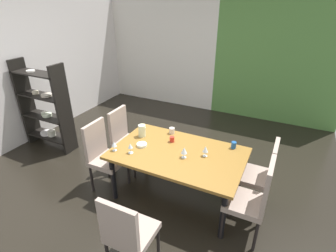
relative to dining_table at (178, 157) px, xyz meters
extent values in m
cube|color=black|center=(-0.59, 0.20, -0.66)|extent=(5.59, 6.22, 0.02)
cube|color=silver|center=(-1.95, 3.26, 0.70)|extent=(2.87, 0.10, 2.71)
cube|color=#51813D|center=(0.85, 3.26, 0.70)|extent=(2.71, 0.10, 2.71)
cube|color=silver|center=(-3.33, 0.20, 0.70)|extent=(0.10, 6.22, 2.71)
cube|color=olive|center=(0.00, 0.00, 0.05)|extent=(1.74, 1.09, 0.04)
cylinder|color=black|center=(-0.77, 0.44, -0.31)|extent=(0.07, 0.07, 0.69)
cylinder|color=black|center=(0.77, 0.44, -0.31)|extent=(0.07, 0.07, 0.69)
cylinder|color=black|center=(-0.77, -0.44, -0.31)|extent=(0.07, 0.07, 0.69)
cylinder|color=black|center=(0.77, -0.44, -0.31)|extent=(0.07, 0.07, 0.69)
cube|color=gray|center=(-0.96, -0.27, -0.18)|extent=(0.44, 0.44, 0.07)
cube|color=gray|center=(-1.16, -0.27, 0.10)|extent=(0.05, 0.42, 0.56)
cylinder|color=black|center=(-0.77, -0.08, -0.43)|extent=(0.04, 0.04, 0.44)
cylinder|color=black|center=(-0.77, -0.46, -0.43)|extent=(0.04, 0.04, 0.44)
cylinder|color=black|center=(-1.15, -0.08, -0.43)|extent=(0.04, 0.04, 0.44)
cylinder|color=black|center=(-1.15, -0.46, -0.43)|extent=(0.04, 0.04, 0.44)
cube|color=gray|center=(0.03, -1.19, -0.18)|extent=(0.44, 0.44, 0.07)
cube|color=gray|center=(0.03, -1.39, 0.08)|extent=(0.42, 0.05, 0.52)
cylinder|color=black|center=(-0.16, -1.00, -0.43)|extent=(0.04, 0.04, 0.44)
cylinder|color=black|center=(0.22, -1.00, -0.43)|extent=(0.04, 0.04, 0.44)
cube|color=gray|center=(-0.96, 0.27, -0.18)|extent=(0.44, 0.44, 0.07)
cube|color=gray|center=(-1.16, 0.27, 0.10)|extent=(0.05, 0.42, 0.55)
cylinder|color=black|center=(-0.77, 0.46, -0.43)|extent=(0.04, 0.04, 0.44)
cylinder|color=black|center=(-0.77, 0.08, -0.43)|extent=(0.04, 0.04, 0.44)
cylinder|color=black|center=(-1.15, 0.46, -0.43)|extent=(0.04, 0.04, 0.44)
cylinder|color=black|center=(-1.15, 0.08, -0.43)|extent=(0.04, 0.04, 0.44)
cube|color=gray|center=(0.96, -0.27, -0.18)|extent=(0.44, 0.44, 0.07)
cube|color=gray|center=(1.16, -0.27, 0.12)|extent=(0.05, 0.42, 0.60)
cylinder|color=black|center=(0.77, -0.46, -0.43)|extent=(0.04, 0.04, 0.44)
cylinder|color=black|center=(0.77, -0.08, -0.43)|extent=(0.04, 0.04, 0.44)
cylinder|color=black|center=(1.15, -0.46, -0.43)|extent=(0.04, 0.04, 0.44)
cylinder|color=black|center=(1.15, -0.08, -0.43)|extent=(0.04, 0.04, 0.44)
cube|color=gray|center=(0.96, 0.27, -0.18)|extent=(0.44, 0.44, 0.07)
cube|color=gray|center=(1.16, 0.27, 0.09)|extent=(0.05, 0.42, 0.53)
cylinder|color=black|center=(0.77, 0.08, -0.43)|extent=(0.04, 0.04, 0.44)
cylinder|color=black|center=(0.77, 0.46, -0.43)|extent=(0.04, 0.04, 0.44)
cylinder|color=black|center=(1.15, 0.08, -0.43)|extent=(0.04, 0.04, 0.44)
cylinder|color=black|center=(1.15, 0.46, -0.43)|extent=(0.04, 0.04, 0.44)
cube|color=black|center=(-3.21, 0.22, 0.15)|extent=(0.05, 0.30, 1.61)
cube|color=black|center=(-2.26, 0.22, 0.15)|extent=(0.05, 0.30, 1.61)
cube|color=black|center=(-2.73, 0.22, -0.45)|extent=(0.98, 0.30, 0.02)
cylinder|color=white|center=(-2.85, 0.22, -0.41)|extent=(0.21, 0.21, 0.05)
cylinder|color=silver|center=(-2.70, 0.22, -0.38)|extent=(0.14, 0.14, 0.11)
cube|color=black|center=(-2.73, 0.22, -0.05)|extent=(0.98, 0.30, 0.02)
cylinder|color=white|center=(-2.71, 0.22, -0.01)|extent=(0.17, 0.17, 0.05)
cylinder|color=beige|center=(-2.81, 0.22, -0.01)|extent=(0.08, 0.08, 0.06)
cube|color=black|center=(-2.73, 0.22, 0.36)|extent=(0.98, 0.30, 0.02)
cylinder|color=beige|center=(-2.61, 0.22, 0.39)|extent=(0.19, 0.19, 0.04)
cylinder|color=beige|center=(-2.89, 0.22, 0.39)|extent=(0.11, 0.11, 0.05)
cube|color=black|center=(-2.73, 0.22, 0.76)|extent=(0.98, 0.30, 0.02)
cylinder|color=silver|center=(-2.88, 0.22, 0.78)|extent=(0.14, 0.14, 0.02)
cylinder|color=silver|center=(-0.79, -0.33, 0.08)|extent=(0.06, 0.06, 0.00)
cylinder|color=silver|center=(-0.79, -0.33, 0.11)|extent=(0.01, 0.01, 0.06)
cone|color=silver|center=(-0.79, -0.33, 0.18)|extent=(0.07, 0.07, 0.07)
cylinder|color=silver|center=(0.35, 0.07, 0.08)|extent=(0.06, 0.06, 0.00)
cylinder|color=silver|center=(0.35, 0.07, 0.11)|extent=(0.01, 0.01, 0.06)
cone|color=silver|center=(0.35, 0.07, 0.18)|extent=(0.07, 0.07, 0.08)
cylinder|color=silver|center=(-0.56, -0.29, 0.08)|extent=(0.07, 0.07, 0.00)
cylinder|color=silver|center=(-0.56, -0.29, 0.12)|extent=(0.01, 0.01, 0.07)
cone|color=silver|center=(-0.56, -0.29, 0.19)|extent=(0.06, 0.06, 0.07)
cylinder|color=silver|center=(0.12, -0.08, 0.08)|extent=(0.07, 0.07, 0.00)
cylinder|color=silver|center=(0.12, -0.08, 0.11)|extent=(0.01, 0.01, 0.06)
cone|color=silver|center=(0.12, -0.08, 0.18)|extent=(0.08, 0.08, 0.08)
cylinder|color=white|center=(-0.52, -0.07, 0.09)|extent=(0.14, 0.14, 0.04)
cylinder|color=#1D5093|center=(0.64, 0.43, 0.12)|extent=(0.07, 0.07, 0.09)
cylinder|color=beige|center=(-0.30, 0.44, 0.12)|extent=(0.08, 0.08, 0.09)
cylinder|color=red|center=(-0.19, 0.22, 0.12)|extent=(0.07, 0.07, 0.08)
cylinder|color=beige|center=(-0.66, 0.17, 0.17)|extent=(0.11, 0.11, 0.18)
cone|color=beige|center=(-0.61, 0.17, 0.24)|extent=(0.04, 0.04, 0.03)
camera|label=1|loc=(1.18, -2.71, 1.96)|focal=28.00mm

